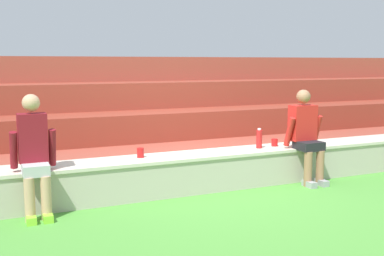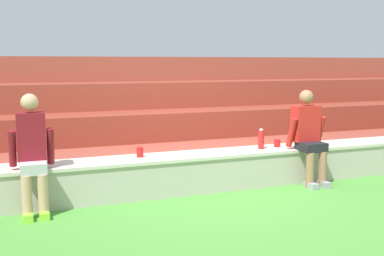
{
  "view_description": "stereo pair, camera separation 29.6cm",
  "coord_description": "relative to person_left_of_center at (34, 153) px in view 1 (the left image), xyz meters",
  "views": [
    {
      "loc": [
        -2.86,
        -5.3,
        1.68
      ],
      "look_at": [
        -0.37,
        0.26,
        0.83
      ],
      "focal_mm": 44.28,
      "sensor_mm": 36.0,
      "label": 1
    },
    {
      "loc": [
        -2.58,
        -5.41,
        1.68
      ],
      "look_at": [
        -0.37,
        0.26,
        0.83
      ],
      "focal_mm": 44.28,
      "sensor_mm": 36.0,
      "label": 2
    }
  ],
  "objects": [
    {
      "name": "person_left_of_center",
      "position": [
        0.0,
        0.0,
        0.0
      ],
      "size": [
        0.49,
        0.54,
        1.34
      ],
      "color": "tan",
      "rests_on": "ground"
    },
    {
      "name": "plastic_cup_middle",
      "position": [
        1.31,
        0.31,
        -0.15
      ],
      "size": [
        0.09,
        0.09,
        0.12
      ],
      "primitive_type": "cylinder",
      "color": "red",
      "rests_on": "stone_seating_wall"
    },
    {
      "name": "plastic_cup_left_end",
      "position": [
        3.32,
        0.31,
        -0.16
      ],
      "size": [
        0.09,
        0.09,
        0.11
      ],
      "primitive_type": "cylinder",
      "color": "red",
      "rests_on": "stone_seating_wall"
    },
    {
      "name": "water_bottle_near_right",
      "position": [
        3.03,
        0.26,
        -0.08
      ],
      "size": [
        0.08,
        0.08,
        0.28
      ],
      "color": "red",
      "rests_on": "stone_seating_wall"
    },
    {
      "name": "stone_seating_wall",
      "position": [
        2.36,
        0.26,
        -0.44
      ],
      "size": [
        9.7,
        0.57,
        0.48
      ],
      "color": "#B7AF9E",
      "rests_on": "ground"
    },
    {
      "name": "brick_bleachers",
      "position": [
        2.36,
        2.62,
        -0.03
      ],
      "size": [
        13.21,
        3.07,
        1.78
      ],
      "color": "#974031",
      "rests_on": "ground"
    },
    {
      "name": "person_center",
      "position": [
        3.61,
        -0.02,
        -0.01
      ],
      "size": [
        0.55,
        0.53,
        1.3
      ],
      "color": "#996B4C",
      "rests_on": "ground"
    },
    {
      "name": "ground_plane",
      "position": [
        2.36,
        -0.01,
        -0.7
      ],
      "size": [
        80.0,
        80.0,
        0.0
      ],
      "primitive_type": "plane",
      "color": "#4C9338"
    }
  ]
}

